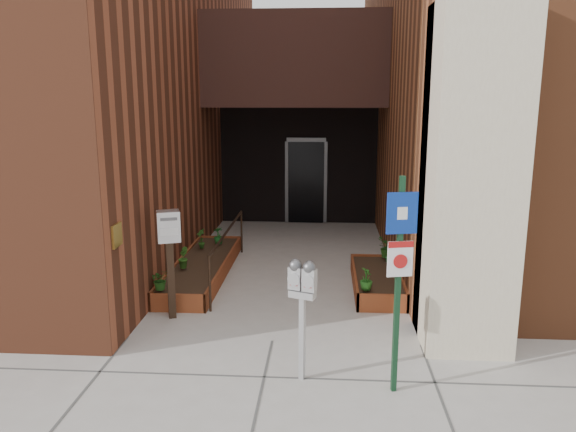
# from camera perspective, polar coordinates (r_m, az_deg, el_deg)

# --- Properties ---
(ground) EXTENTS (80.00, 80.00, 0.00)m
(ground) POSITION_cam_1_polar(r_m,az_deg,el_deg) (7.82, -1.63, -12.57)
(ground) COLOR #9E9991
(ground) RESTS_ON ground
(architecture) EXTENTS (20.00, 14.60, 10.00)m
(architecture) POSITION_cam_1_polar(r_m,az_deg,el_deg) (14.08, 0.27, 19.22)
(architecture) COLOR brown
(architecture) RESTS_ON ground
(planter_left) EXTENTS (0.90, 3.60, 0.30)m
(planter_left) POSITION_cam_1_polar(r_m,az_deg,el_deg) (10.50, -8.72, -5.33)
(planter_left) COLOR brown
(planter_left) RESTS_ON ground
(planter_right) EXTENTS (0.80, 2.20, 0.30)m
(planter_right) POSITION_cam_1_polar(r_m,az_deg,el_deg) (9.82, 9.00, -6.58)
(planter_right) COLOR brown
(planter_right) RESTS_ON ground
(handrail) EXTENTS (0.04, 3.34, 0.90)m
(handrail) POSITION_cam_1_polar(r_m,az_deg,el_deg) (10.18, -6.14, -2.21)
(handrail) COLOR black
(handrail) RESTS_ON ground
(parking_meter) EXTENTS (0.34, 0.22, 1.46)m
(parking_meter) POSITION_cam_1_polar(r_m,az_deg,el_deg) (6.43, 1.47, -7.29)
(parking_meter) COLOR #B0B1B3
(parking_meter) RESTS_ON ground
(sign_post) EXTENTS (0.33, 0.11, 2.45)m
(sign_post) POSITION_cam_1_polar(r_m,az_deg,el_deg) (6.16, 11.24, -4.73)
(sign_post) COLOR #13361F
(sign_post) RESTS_ON ground
(payment_dropbox) EXTENTS (0.39, 0.34, 1.64)m
(payment_dropbox) POSITION_cam_1_polar(r_m,az_deg,el_deg) (8.37, -11.98, -2.55)
(payment_dropbox) COLOR black
(payment_dropbox) RESTS_ON ground
(shrub_left_a) EXTENTS (0.41, 0.41, 0.33)m
(shrub_left_a) POSITION_cam_1_polar(r_m,az_deg,el_deg) (9.00, -12.86, -6.31)
(shrub_left_a) COLOR #225718
(shrub_left_a) RESTS_ON planter_left
(shrub_left_b) EXTENTS (0.25, 0.25, 0.37)m
(shrub_left_b) POSITION_cam_1_polar(r_m,az_deg,el_deg) (10.01, -10.63, -4.17)
(shrub_left_b) COLOR #2A5F1B
(shrub_left_b) RESTS_ON planter_left
(shrub_left_c) EXTENTS (0.26, 0.26, 0.34)m
(shrub_left_c) POSITION_cam_1_polar(r_m,az_deg,el_deg) (11.49, -7.08, -1.98)
(shrub_left_c) COLOR #1A5C1E
(shrub_left_c) RESTS_ON planter_left
(shrub_left_d) EXTENTS (0.29, 0.29, 0.39)m
(shrub_left_d) POSITION_cam_1_polar(r_m,az_deg,el_deg) (11.20, -8.82, -2.27)
(shrub_left_d) COLOR #245418
(shrub_left_d) RESTS_ON planter_left
(shrub_right_a) EXTENTS (0.21, 0.21, 0.35)m
(shrub_right_a) POSITION_cam_1_polar(r_m,az_deg,el_deg) (8.84, 7.96, -6.36)
(shrub_right_a) COLOR #23611B
(shrub_right_a) RESTS_ON planter_right
(shrub_right_b) EXTENTS (0.21, 0.21, 0.32)m
(shrub_right_b) POSITION_cam_1_polar(r_m,az_deg,el_deg) (10.35, 10.14, -3.73)
(shrub_right_b) COLOR #1A5C20
(shrub_right_b) RESTS_ON planter_right
(shrub_right_c) EXTENTS (0.46, 0.46, 0.38)m
(shrub_right_c) POSITION_cam_1_polar(r_m,az_deg,el_deg) (10.60, 9.99, -3.19)
(shrub_right_c) COLOR #245718
(shrub_right_c) RESTS_ON planter_right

